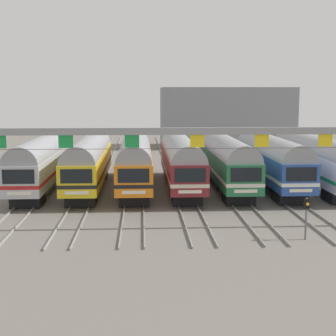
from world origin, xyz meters
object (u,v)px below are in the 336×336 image
(commuter_train_orange, at_px, (135,159))
(commuter_train_blue, at_px, (270,159))
(yard_signal_mast, at_px, (306,210))
(commuter_train_white, at_px, (315,158))
(commuter_train_stainless, at_px, (43,160))
(commuter_train_green, at_px, (226,159))
(commuter_train_yellow, at_px, (89,160))
(catenary_gantry, at_px, (197,144))
(commuter_train_maroon, at_px, (181,159))

(commuter_train_orange, bearing_deg, commuter_train_blue, 0.00)
(yard_signal_mast, bearing_deg, commuter_train_white, 69.52)
(commuter_train_stainless, distance_m, commuter_train_blue, 20.56)
(commuter_train_green, xyz_separation_m, yard_signal_mast, (2.06, -16.50, -0.91))
(commuter_train_orange, distance_m, commuter_train_blue, 12.33)
(commuter_train_yellow, relative_size, commuter_train_white, 1.00)
(commuter_train_orange, bearing_deg, commuter_train_yellow, 180.00)
(commuter_train_yellow, relative_size, catenary_gantry, 0.60)
(commuter_train_orange, relative_size, commuter_train_white, 1.00)
(commuter_train_maroon, distance_m, commuter_train_white, 12.33)
(commuter_train_stainless, distance_m, commuter_train_maroon, 12.33)
(commuter_train_orange, relative_size, yard_signal_mast, 7.14)
(commuter_train_orange, height_order, catenary_gantry, catenary_gantry)
(commuter_train_orange, bearing_deg, commuter_train_white, 0.02)
(commuter_train_maroon, xyz_separation_m, yard_signal_mast, (6.17, -16.51, -0.91))
(commuter_train_green, relative_size, catenary_gantry, 0.60)
(commuter_train_blue, relative_size, commuter_train_white, 1.00)
(commuter_train_blue, relative_size, catenary_gantry, 0.60)
(commuter_train_orange, distance_m, commuter_train_white, 16.44)
(commuter_train_blue, xyz_separation_m, yard_signal_mast, (-2.06, -16.50, -0.91))
(catenary_gantry, height_order, yard_signal_mast, catenary_gantry)
(commuter_train_orange, height_order, commuter_train_white, commuter_train_white)
(commuter_train_green, bearing_deg, commuter_train_maroon, 179.94)
(commuter_train_stainless, xyz_separation_m, commuter_train_green, (16.44, 0.00, 0.00))
(commuter_train_green, bearing_deg, commuter_train_yellow, 180.00)
(commuter_train_orange, relative_size, commuter_train_maroon, 1.00)
(commuter_train_white, bearing_deg, commuter_train_maroon, 180.00)
(commuter_train_stainless, relative_size, commuter_train_yellow, 1.00)
(commuter_train_yellow, height_order, commuter_train_blue, same)
(commuter_train_stainless, bearing_deg, yard_signal_mast, -41.74)
(commuter_train_white, height_order, yard_signal_mast, commuter_train_white)
(commuter_train_green, height_order, catenary_gantry, catenary_gantry)
(commuter_train_maroon, bearing_deg, yard_signal_mast, -69.52)
(commuter_train_white, height_order, catenary_gantry, catenary_gantry)
(commuter_train_green, xyz_separation_m, catenary_gantry, (-4.11, -13.49, 2.75))
(commuter_train_maroon, xyz_separation_m, commuter_train_green, (4.11, -0.00, -0.00))
(yard_signal_mast, bearing_deg, commuter_train_green, 97.10)
(commuter_train_blue, height_order, commuter_train_white, commuter_train_white)
(commuter_train_yellow, bearing_deg, commuter_train_blue, 0.00)
(commuter_train_stainless, height_order, catenary_gantry, catenary_gantry)
(catenary_gantry, distance_m, yard_signal_mast, 7.78)
(commuter_train_maroon, relative_size, commuter_train_white, 1.00)
(commuter_train_stainless, height_order, commuter_train_white, commuter_train_white)
(commuter_train_orange, distance_m, yard_signal_mast, 19.46)
(commuter_train_orange, relative_size, commuter_train_blue, 1.00)
(commuter_train_maroon, relative_size, catenary_gantry, 0.60)
(commuter_train_blue, bearing_deg, commuter_train_white, 0.06)
(commuter_train_blue, distance_m, commuter_train_white, 4.11)
(commuter_train_green, xyz_separation_m, commuter_train_white, (8.22, 0.00, 0.00))
(commuter_train_maroon, height_order, commuter_train_white, same)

